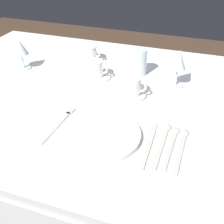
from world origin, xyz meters
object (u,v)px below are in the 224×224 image
Objects in this scene: spoon_tea at (182,145)px; drink_tumbler at (139,62)px; coffee_cup_right at (131,86)px; dinner_plate at (100,135)px; fork_outer at (60,123)px; spoon_dessert at (172,142)px; coffee_cup_left at (95,68)px; spoon_soup at (163,139)px; wine_glass_left at (20,49)px; dinner_knife at (148,145)px; wine_glass_right at (178,61)px; coffee_cup_far at (89,53)px.

spoon_tea is 1.93× the size of drink_tumbler.
coffee_cup_right is (-0.23, 0.24, 0.04)m from spoon_tea.
dinner_plate is 2.27× the size of drink_tumbler.
spoon_dessert is (0.38, 0.03, 0.00)m from fork_outer.
coffee_cup_left is 0.21m from coffee_cup_right.
spoon_soup is at bearing -42.22° from coffee_cup_left.
dinner_knife is at bearing -27.61° from wine_glass_left.
wine_glass_right is (-0.08, 0.38, 0.11)m from spoon_tea.
dinner_plate is 0.60m from coffee_cup_far.
wine_glass_left is at bearing 157.77° from spoon_tea.
drink_tumbler is (-0.17, 0.06, -0.05)m from wine_glass_right.
dinner_knife is (0.31, -0.02, 0.00)m from fork_outer.
dinner_plate reaches higher than dinner_knife.
dinner_knife is 0.68m from coffee_cup_far.
dinner_knife is 0.50m from coffee_cup_left.
dinner_knife is at bearing -64.21° from coffee_cup_right.
dinner_plate is 0.42m from coffee_cup_left.
spoon_dessert is 0.03m from spoon_tea.
spoon_soup is 1.04× the size of spoon_tea.
dinner_plate is 1.14× the size of dinner_knife.
dinner_knife is 0.99× the size of spoon_soup.
wine_glass_left reaches higher than coffee_cup_far.
wine_glass_right reaches higher than dinner_plate.
dinner_knife is at bearing -51.92° from coffee_cup_far.
coffee_cup_left is (-0.32, 0.37, 0.04)m from dinner_knife.
coffee_cup_far reaches higher than spoon_soup.
wine_glass_left reaches higher than dinner_knife.
wine_glass_right is at bearing 87.48° from dinner_knife.
coffee_cup_far is (-0.42, 0.54, 0.04)m from dinner_knife.
coffee_cup_right is at bearing -42.25° from coffee_cup_far.
wine_glass_right is (-0.05, 0.37, 0.11)m from spoon_dessert.
coffee_cup_left is 0.97× the size of coffee_cup_far.
spoon_tea is 0.72m from coffee_cup_far.
fork_outer is at bearing -176.08° from spoon_dessert.
coffee_cup_left is at bearing 3.47° from wine_glass_left.
wine_glass_left is at bearing -176.53° from coffee_cup_left.
coffee_cup_far is 0.88× the size of drink_tumbler.
dinner_plate is at bearing -66.36° from coffee_cup_left.
wine_glass_right is (0.44, -0.12, 0.07)m from coffee_cup_far.
spoon_soup is at bearing 172.58° from spoon_dessert.
spoon_dessert is (0.22, 0.05, -0.01)m from dinner_plate.
fork_outer is at bearing -108.97° from drink_tumbler.
coffee_cup_right reaches higher than spoon_tea.
coffee_cup_right is at bearing 115.79° from dinner_knife.
dinner_knife is 0.08m from spoon_dessert.
spoon_soup is 0.67m from coffee_cup_far.
coffee_cup_right is (-0.20, 0.23, 0.04)m from spoon_dessert.
wine_glass_left is at bearing 171.85° from coffee_cup_right.
dinner_plate is at bearing -94.77° from coffee_cup_right.
wine_glass_right reaches higher than wine_glass_left.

